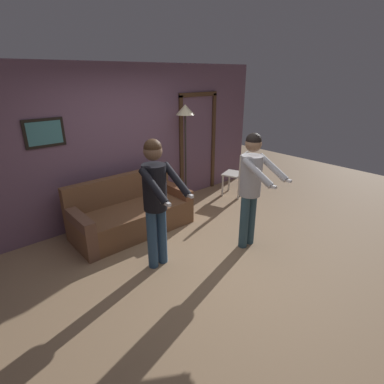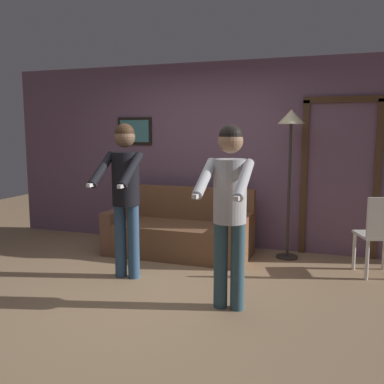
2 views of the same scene
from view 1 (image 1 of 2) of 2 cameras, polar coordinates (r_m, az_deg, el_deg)
The scene contains 7 objects.
ground_plane at distance 4.31m, azimuth 1.00°, elevation -12.61°, with size 12.00×12.00×0.00m, color #A2815E.
back_wall_assembly at distance 5.32m, azimuth -13.36°, elevation 8.90°, with size 6.40×0.10×2.60m.
couch at distance 5.01m, azimuth -11.49°, elevation -4.19°, with size 1.90×0.86×0.87m.
torchiere_lamp at distance 5.59m, azimuth -1.29°, elevation 13.20°, with size 0.34×0.34×1.91m.
person_standing_left at distance 3.73m, azimuth -6.92°, elevation -0.27°, with size 0.45×0.66×1.72m.
person_standing_right at distance 4.26m, azimuth 11.30°, elevation 2.04°, with size 0.43×0.67×1.70m.
dining_chair_distant at distance 6.29m, azimuth 8.82°, elevation 3.86°, with size 0.54×0.54×0.93m.
Camera 1 is at (-2.40, -2.63, 2.44)m, focal length 28.00 mm.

